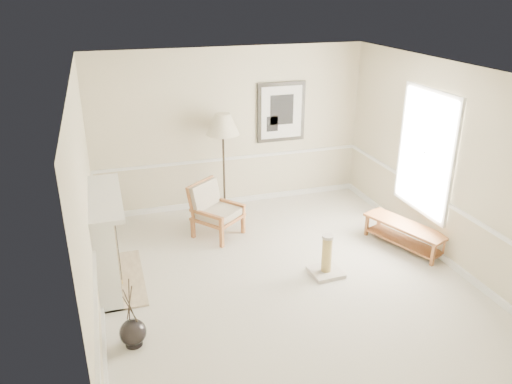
{
  "coord_description": "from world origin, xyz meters",
  "views": [
    {
      "loc": [
        -2.2,
        -5.73,
        3.88
      ],
      "look_at": [
        -0.17,
        0.7,
        1.05
      ],
      "focal_mm": 35.0,
      "sensor_mm": 36.0,
      "label": 1
    }
  ],
  "objects_px": {
    "armchair": "(213,207)",
    "bench": "(405,232)",
    "floor_vase": "(133,333)",
    "floor_lamp": "(223,127)",
    "scratching_post": "(326,262)"
  },
  "relations": [
    {
      "from": "floor_vase",
      "to": "bench",
      "type": "bearing_deg",
      "value": 14.5
    },
    {
      "from": "floor_lamp",
      "to": "floor_vase",
      "type": "bearing_deg",
      "value": -120.4
    },
    {
      "from": "armchair",
      "to": "floor_lamp",
      "type": "bearing_deg",
      "value": 24.68
    },
    {
      "from": "bench",
      "to": "scratching_post",
      "type": "xyz_separation_m",
      "value": [
        -1.52,
        -0.37,
        -0.07
      ]
    },
    {
      "from": "armchair",
      "to": "bench",
      "type": "height_order",
      "value": "armchair"
    },
    {
      "from": "armchair",
      "to": "bench",
      "type": "xyz_separation_m",
      "value": [
        2.79,
        -1.34,
        -0.22
      ]
    },
    {
      "from": "floor_vase",
      "to": "scratching_post",
      "type": "bearing_deg",
      "value": 14.91
    },
    {
      "from": "floor_vase",
      "to": "floor_lamp",
      "type": "xyz_separation_m",
      "value": [
        1.91,
        3.26,
        1.43
      ]
    },
    {
      "from": "bench",
      "to": "scratching_post",
      "type": "distance_m",
      "value": 1.57
    },
    {
      "from": "floor_vase",
      "to": "bench",
      "type": "relative_size",
      "value": 0.63
    },
    {
      "from": "armchair",
      "to": "bench",
      "type": "relative_size",
      "value": 0.69
    },
    {
      "from": "armchair",
      "to": "scratching_post",
      "type": "bearing_deg",
      "value": -92.68
    },
    {
      "from": "floor_vase",
      "to": "floor_lamp",
      "type": "relative_size",
      "value": 0.49
    },
    {
      "from": "floor_lamp",
      "to": "scratching_post",
      "type": "bearing_deg",
      "value": -71.12
    },
    {
      "from": "floor_lamp",
      "to": "scratching_post",
      "type": "relative_size",
      "value": 2.94
    }
  ]
}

